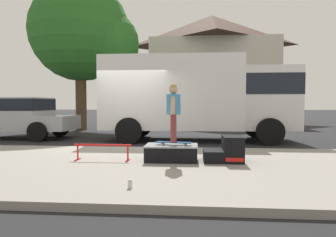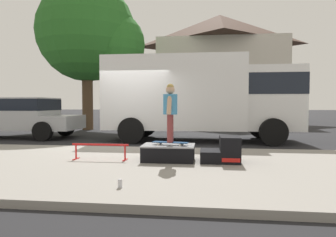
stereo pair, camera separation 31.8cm
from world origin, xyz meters
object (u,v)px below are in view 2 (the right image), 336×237
at_px(box_truck, 202,95).
at_px(pickup_truck_silver, 14,116).
at_px(skate_box, 168,152).
at_px(grind_rail, 100,148).
at_px(skater_kid, 170,108).
at_px(street_tree_main, 92,35).
at_px(soda_can, 120,183).
at_px(kicker_ramp, 224,151).
at_px(skateboard, 170,143).

distance_m(box_truck, pickup_truck_silver, 7.58).
distance_m(skate_box, grind_rail, 1.52).
distance_m(skater_kid, street_tree_main, 11.10).
distance_m(soda_can, box_truck, 7.23).
distance_m(kicker_ramp, box_truck, 4.97).
height_order(grind_rail, skateboard, skateboard).
distance_m(grind_rail, skater_kid, 1.79).
distance_m(skateboard, box_truck, 4.99).
height_order(skater_kid, box_truck, box_truck).
xyz_separation_m(kicker_ramp, street_tree_main, (-6.31, 9.03, 4.65)).
relative_size(skate_box, soda_can, 8.94).
xyz_separation_m(kicker_ramp, pickup_truck_silver, (-8.06, 4.86, 0.55)).
relative_size(kicker_ramp, grind_rail, 0.64).
height_order(skate_box, kicker_ramp, kicker_ramp).
distance_m(grind_rail, box_truck, 5.45).
bearing_deg(soda_can, skate_box, 78.57).
distance_m(skate_box, kicker_ramp, 1.18).
relative_size(skate_box, pickup_truck_silver, 0.20).
bearing_deg(kicker_ramp, box_truck, 96.27).
relative_size(skater_kid, box_truck, 0.18).
bearing_deg(soda_can, skateboard, 77.16).
bearing_deg(grind_rail, box_truck, 65.78).
xyz_separation_m(box_truck, street_tree_main, (-5.78, 4.28, 3.29)).
xyz_separation_m(skate_box, street_tree_main, (-5.13, 9.03, 4.69)).
bearing_deg(pickup_truck_silver, skate_box, -35.24).
bearing_deg(grind_rail, skate_box, 2.82).
height_order(kicker_ramp, grind_rail, kicker_ramp).
bearing_deg(street_tree_main, soda_can, -67.45).
height_order(box_truck, street_tree_main, street_tree_main).
xyz_separation_m(grind_rail, skater_kid, (1.56, 0.02, 0.89)).
xyz_separation_m(skater_kid, soda_can, (-0.50, -2.17, -1.09)).
relative_size(skate_box, skater_kid, 0.90).
xyz_separation_m(box_truck, pickup_truck_silver, (-7.54, 0.11, -0.81)).
height_order(skate_box, soda_can, skate_box).
xyz_separation_m(grind_rail, soda_can, (1.06, -2.15, -0.20)).
relative_size(kicker_ramp, soda_can, 6.56).
bearing_deg(pickup_truck_silver, box_truck, -0.81).
bearing_deg(skate_box, soda_can, -101.43).
xyz_separation_m(grind_rail, pickup_truck_silver, (-5.36, 4.93, 0.51)).
bearing_deg(soda_can, box_truck, 80.97).
xyz_separation_m(kicker_ramp, box_truck, (-0.52, 4.75, 1.35)).
relative_size(soda_can, box_truck, 0.02).
relative_size(kicker_ramp, box_truck, 0.12).
distance_m(skater_kid, pickup_truck_silver, 8.50).
height_order(skater_kid, street_tree_main, street_tree_main).
xyz_separation_m(skate_box, soda_can, (-0.45, -2.23, -0.12)).
bearing_deg(skateboard, soda_can, -102.84).
height_order(skateboard, pickup_truck_silver, pickup_truck_silver).
distance_m(skater_kid, box_truck, 4.86).
xyz_separation_m(skate_box, box_truck, (0.66, 4.75, 1.39)).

